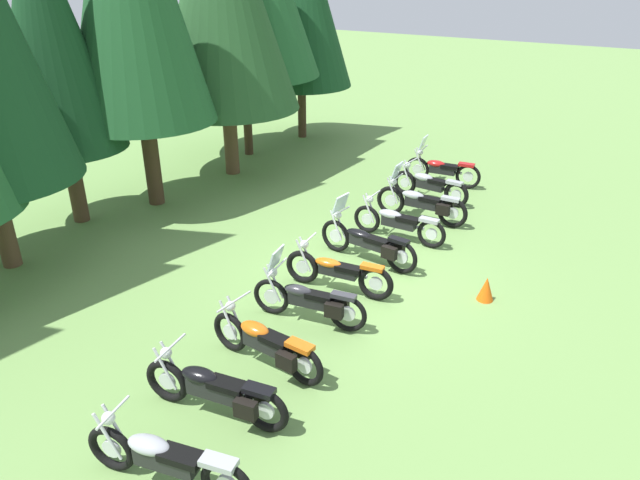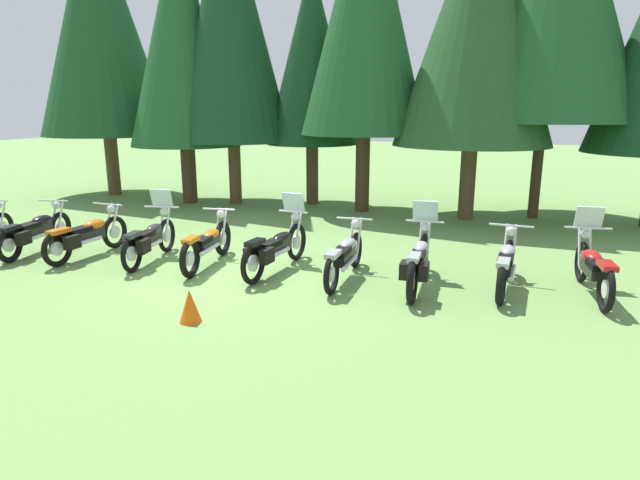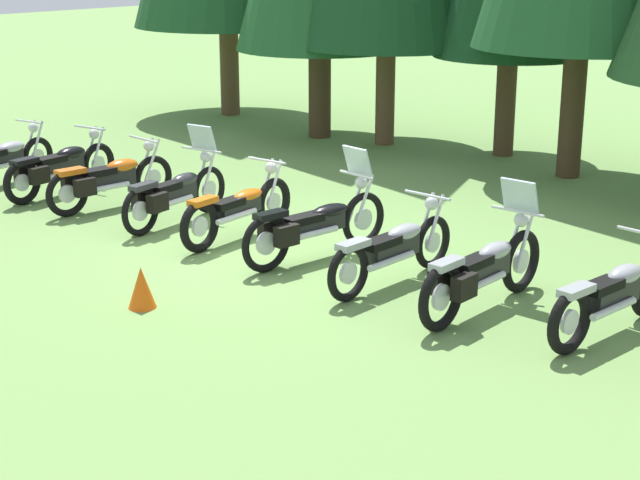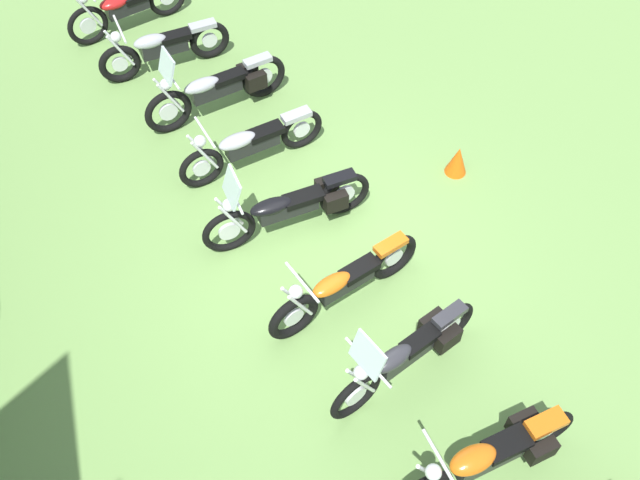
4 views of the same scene
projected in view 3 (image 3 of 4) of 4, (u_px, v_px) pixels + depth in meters
The scene contains 11 objects.
ground_plane at pixel (269, 251), 13.32m from camera, with size 80.00×80.00×0.00m, color #6B934C.
motorcycle_0 at pixel (2, 159), 16.74m from camera, with size 0.72×2.29×0.99m.
motorcycle_1 at pixel (60, 167), 16.10m from camera, with size 0.80×2.31×1.01m.
motorcycle_2 at pixel (109, 179), 15.31m from camera, with size 0.77×2.23×1.00m.
motorcycle_3 at pixel (175, 193), 14.46m from camera, with size 0.77×2.18×1.36m.
motorcycle_4 at pixel (239, 208), 13.77m from camera, with size 0.67×2.27×1.01m.
motorcycle_5 at pixel (315, 224), 12.88m from camera, with size 0.70×2.41×1.38m.
motorcycle_6 at pixel (394, 248), 11.97m from camera, with size 0.68×2.30×0.99m.
motorcycle_7 at pixel (482, 270), 11.08m from camera, with size 0.67×2.38×1.39m.
motorcycle_8 at pixel (614, 294), 10.44m from camera, with size 0.75×2.21×1.00m.
traffic_cone at pixel (142, 287), 11.24m from camera, with size 0.32×0.32×0.48m, color #EA590F.
Camera 3 is at (9.01, -8.97, 4.03)m, focal length 56.26 mm.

